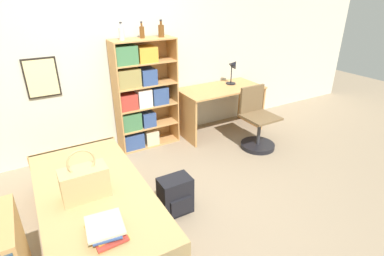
{
  "coord_description": "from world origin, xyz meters",
  "views": [
    {
      "loc": [
        -0.95,
        -2.37,
        2.13
      ],
      "look_at": [
        0.54,
        0.2,
        0.75
      ],
      "focal_mm": 28.0,
      "sensor_mm": 36.0,
      "label": 1
    }
  ],
  "objects_px": {
    "backpack": "(176,196)",
    "handbag": "(85,182)",
    "bottle_brown": "(142,32)",
    "desk_chair": "(257,129)",
    "bed": "(96,210)",
    "bottle_clear": "(161,30)",
    "book_stack_on_bed": "(105,229)",
    "desk_lamp": "(234,68)",
    "bottle_green": "(121,33)",
    "desk": "(220,101)",
    "bookcase": "(140,96)"
  },
  "relations": [
    {
      "from": "bookcase",
      "to": "bottle_clear",
      "type": "relative_size",
      "value": 6.88
    },
    {
      "from": "bed",
      "to": "book_stack_on_bed",
      "type": "relative_size",
      "value": 5.52
    },
    {
      "from": "bookcase",
      "to": "bottle_green",
      "type": "distance_m",
      "value": 0.88
    },
    {
      "from": "bottle_brown",
      "to": "desk_chair",
      "type": "xyz_separation_m",
      "value": [
        1.32,
        -0.91,
        -1.34
      ]
    },
    {
      "from": "desk_chair",
      "to": "backpack",
      "type": "xyz_separation_m",
      "value": [
        -1.69,
        -0.7,
        -0.08
      ]
    },
    {
      "from": "bed",
      "to": "bookcase",
      "type": "height_order",
      "value": "bookcase"
    },
    {
      "from": "book_stack_on_bed",
      "to": "desk_lamp",
      "type": "height_order",
      "value": "desk_lamp"
    },
    {
      "from": "handbag",
      "to": "bottle_clear",
      "type": "xyz_separation_m",
      "value": [
        1.46,
        1.5,
        1.01
      ]
    },
    {
      "from": "bookcase",
      "to": "bed",
      "type": "bearing_deg",
      "value": -125.86
    },
    {
      "from": "desk_chair",
      "to": "backpack",
      "type": "relative_size",
      "value": 2.18
    },
    {
      "from": "book_stack_on_bed",
      "to": "bottle_green",
      "type": "relative_size",
      "value": 1.62
    },
    {
      "from": "backpack",
      "to": "handbag",
      "type": "bearing_deg",
      "value": 175.16
    },
    {
      "from": "desk",
      "to": "backpack",
      "type": "relative_size",
      "value": 3.22
    },
    {
      "from": "bottle_brown",
      "to": "backpack",
      "type": "bearing_deg",
      "value": -102.93
    },
    {
      "from": "book_stack_on_bed",
      "to": "bottle_green",
      "type": "xyz_separation_m",
      "value": [
        0.89,
        2.01,
        1.12
      ]
    },
    {
      "from": "handbag",
      "to": "bookcase",
      "type": "distance_m",
      "value": 1.87
    },
    {
      "from": "backpack",
      "to": "bottle_brown",
      "type": "bearing_deg",
      "value": 77.07
    },
    {
      "from": "bed",
      "to": "bottle_clear",
      "type": "bearing_deg",
      "value": 45.59
    },
    {
      "from": "bottle_clear",
      "to": "handbag",
      "type": "bearing_deg",
      "value": -134.22
    },
    {
      "from": "desk",
      "to": "desk_chair",
      "type": "bearing_deg",
      "value": -77.53
    },
    {
      "from": "bottle_clear",
      "to": "desk_lamp",
      "type": "xyz_separation_m",
      "value": [
        1.2,
        -0.06,
        -0.63
      ]
    },
    {
      "from": "desk_lamp",
      "to": "desk_chair",
      "type": "xyz_separation_m",
      "value": [
        -0.14,
        -0.81,
        -0.71
      ]
    },
    {
      "from": "bottle_brown",
      "to": "desk_lamp",
      "type": "relative_size",
      "value": 0.52
    },
    {
      "from": "desk",
      "to": "desk_chair",
      "type": "relative_size",
      "value": 1.48
    },
    {
      "from": "bed",
      "to": "handbag",
      "type": "xyz_separation_m",
      "value": [
        -0.06,
        -0.08,
        0.39
      ]
    },
    {
      "from": "bottle_green",
      "to": "bottle_clear",
      "type": "height_order",
      "value": "bottle_clear"
    },
    {
      "from": "bottle_green",
      "to": "backpack",
      "type": "height_order",
      "value": "bottle_green"
    },
    {
      "from": "desk_lamp",
      "to": "desk_chair",
      "type": "bearing_deg",
      "value": -99.73
    },
    {
      "from": "bottle_green",
      "to": "desk_chair",
      "type": "xyz_separation_m",
      "value": [
        1.61,
        -0.86,
        -1.35
      ]
    },
    {
      "from": "desk_chair",
      "to": "handbag",
      "type": "bearing_deg",
      "value": -166.05
    },
    {
      "from": "bottle_clear",
      "to": "desk",
      "type": "relative_size",
      "value": 0.17
    },
    {
      "from": "book_stack_on_bed",
      "to": "bookcase",
      "type": "bearing_deg",
      "value": 62.1
    },
    {
      "from": "bottle_brown",
      "to": "desk_chair",
      "type": "distance_m",
      "value": 2.09
    },
    {
      "from": "book_stack_on_bed",
      "to": "bookcase",
      "type": "xyz_separation_m",
      "value": [
        1.07,
        2.03,
        0.26
      ]
    },
    {
      "from": "book_stack_on_bed",
      "to": "desk",
      "type": "bearing_deg",
      "value": 38.5
    },
    {
      "from": "bookcase",
      "to": "bottle_clear",
      "type": "xyz_separation_m",
      "value": [
        0.36,
        -0.0,
        0.86
      ]
    },
    {
      "from": "desk",
      "to": "bottle_brown",
      "type": "bearing_deg",
      "value": 170.43
    },
    {
      "from": "bottle_brown",
      "to": "desk",
      "type": "xyz_separation_m",
      "value": [
        1.17,
        -0.2,
        -1.1
      ]
    },
    {
      "from": "bottle_green",
      "to": "desk",
      "type": "relative_size",
      "value": 0.17
    },
    {
      "from": "desk_lamp",
      "to": "desk",
      "type": "bearing_deg",
      "value": -161.92
    },
    {
      "from": "book_stack_on_bed",
      "to": "bottle_green",
      "type": "bearing_deg",
      "value": 66.19
    },
    {
      "from": "bookcase",
      "to": "desk_chair",
      "type": "distance_m",
      "value": 1.74
    },
    {
      "from": "bottle_green",
      "to": "backpack",
      "type": "relative_size",
      "value": 0.54
    },
    {
      "from": "book_stack_on_bed",
      "to": "desk",
      "type": "xyz_separation_m",
      "value": [
        2.34,
        1.86,
        0.01
      ]
    },
    {
      "from": "desk",
      "to": "book_stack_on_bed",
      "type": "bearing_deg",
      "value": -141.5
    },
    {
      "from": "bottle_brown",
      "to": "desk_chair",
      "type": "height_order",
      "value": "bottle_brown"
    },
    {
      "from": "bottle_brown",
      "to": "desk",
      "type": "distance_m",
      "value": 1.62
    },
    {
      "from": "handbag",
      "to": "desk_chair",
      "type": "bearing_deg",
      "value": 13.95
    },
    {
      "from": "bottle_clear",
      "to": "bookcase",
      "type": "bearing_deg",
      "value": 179.35
    },
    {
      "from": "book_stack_on_bed",
      "to": "backpack",
      "type": "xyz_separation_m",
      "value": [
        0.81,
        0.45,
        -0.31
      ]
    }
  ]
}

